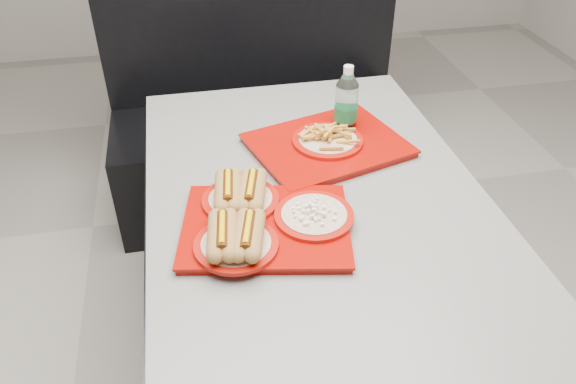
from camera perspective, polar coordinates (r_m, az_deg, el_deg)
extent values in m
plane|color=#9D988D|center=(2.03, 2.43, -17.84)|extent=(6.00, 6.00, 0.00)
cylinder|color=black|center=(2.01, 2.45, -17.42)|extent=(0.52, 0.52, 0.05)
cylinder|color=black|center=(1.74, 2.75, -10.48)|extent=(0.11, 0.11, 0.66)
cube|color=black|center=(1.52, 3.10, -2.06)|extent=(0.92, 1.42, 0.01)
cube|color=gray|center=(1.50, 3.13, -1.31)|extent=(0.90, 1.40, 0.04)
cube|color=black|center=(2.61, -2.65, 3.33)|extent=(1.30, 0.55, 0.45)
cube|color=black|center=(2.57, -3.92, 17.05)|extent=(1.30, 0.10, 1.10)
cube|color=#8E0903|center=(1.38, -2.27, -3.68)|extent=(0.45, 0.38, 0.02)
cube|color=#8E0903|center=(1.38, -2.28, -3.32)|extent=(0.46, 0.39, 0.01)
cylinder|color=#9B0E05|center=(1.31, -5.29, -5.37)|extent=(0.20, 0.20, 0.01)
cylinder|color=beige|center=(1.31, -5.30, -5.18)|extent=(0.16, 0.16, 0.00)
cylinder|color=#9B0E05|center=(1.44, -4.84, -0.81)|extent=(0.20, 0.20, 0.01)
cylinder|color=beige|center=(1.44, -4.85, -0.63)|extent=(0.16, 0.16, 0.00)
cylinder|color=#9B0E05|center=(1.39, 2.67, -2.42)|extent=(0.20, 0.20, 0.01)
cylinder|color=beige|center=(1.38, 2.67, -2.24)|extent=(0.16, 0.16, 0.00)
cube|color=#8E0903|center=(1.69, 4.02, 4.60)|extent=(0.50, 0.44, 0.02)
cube|color=#8E0903|center=(1.69, 4.04, 4.96)|extent=(0.51, 0.45, 0.01)
cylinder|color=#9B0E05|center=(1.68, 4.05, 5.23)|extent=(0.21, 0.21, 0.01)
cylinder|color=beige|center=(1.68, 4.06, 5.41)|extent=(0.17, 0.17, 0.00)
cylinder|color=silver|center=(1.74, 5.90, 8.26)|extent=(0.07, 0.07, 0.17)
cylinder|color=#16582E|center=(1.74, 5.88, 8.02)|extent=(0.07, 0.07, 0.05)
cone|color=silver|center=(1.69, 6.11, 11.31)|extent=(0.07, 0.07, 0.04)
cylinder|color=silver|center=(1.68, 6.18, 12.24)|extent=(0.03, 0.03, 0.02)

